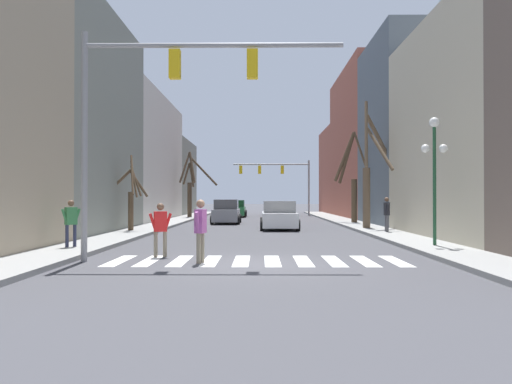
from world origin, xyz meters
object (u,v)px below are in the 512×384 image
at_px(pedestrian_on_left_sidewalk, 71,219).
at_px(street_lamp_right_corner, 434,155).
at_px(car_parked_right_far, 226,212).
at_px(car_parked_left_near, 236,209).
at_px(pedestrian_waiting_at_curb, 200,225).
at_px(street_tree_right_far, 131,197).
at_px(street_tree_left_far, 352,180).
at_px(pedestrian_near_right_corner, 160,225).
at_px(street_tree_left_near, 191,185).
at_px(traffic_signal_far, 279,174).
at_px(street_tree_right_mid, 371,175).
at_px(traffic_signal_near, 159,93).
at_px(car_driving_away_lane, 279,216).
at_px(pedestrian_on_right_sidewalk, 387,211).

bearing_deg(pedestrian_on_left_sidewalk, street_lamp_right_corner, 137.00).
bearing_deg(car_parked_right_far, car_parked_left_near, 179.41).
height_order(street_lamp_right_corner, pedestrian_waiting_at_curb, street_lamp_right_corner).
bearing_deg(street_tree_right_far, street_tree_left_far, 33.10).
xyz_separation_m(pedestrian_near_right_corner, street_tree_left_near, (-2.87, 27.64, 1.95)).
xyz_separation_m(traffic_signal_far, street_tree_right_mid, (4.26, -22.68, -1.07)).
distance_m(street_tree_right_mid, street_tree_right_far, 13.12).
xyz_separation_m(traffic_signal_near, street_tree_left_near, (-3.05, 28.74, -1.95)).
bearing_deg(pedestrian_waiting_at_curb, car_driving_away_lane, -178.57).
height_order(car_parked_right_far, street_tree_left_far, street_tree_left_far).
distance_m(pedestrian_waiting_at_curb, street_tree_left_near, 29.44).
height_order(pedestrian_on_right_sidewalk, street_tree_left_near, street_tree_left_near).
bearing_deg(street_tree_right_mid, traffic_signal_far, 100.63).
bearing_deg(street_tree_left_near, street_lamp_right_corner, -64.15).
relative_size(traffic_signal_near, street_lamp_right_corner, 1.66).
bearing_deg(street_tree_right_mid, pedestrian_on_right_sidewalk, -87.51).
distance_m(street_lamp_right_corner, street_tree_left_far, 16.29).
bearing_deg(traffic_signal_far, street_tree_right_mid, -79.37).
bearing_deg(car_driving_away_lane, street_lamp_right_corner, -155.09).
bearing_deg(street_tree_left_far, street_tree_right_far, -146.90).
distance_m(car_driving_away_lane, street_tree_right_mid, 5.71).
height_order(traffic_signal_far, pedestrian_on_left_sidewalk, traffic_signal_far).
xyz_separation_m(traffic_signal_near, street_tree_right_mid, (9.12, 13.46, -1.76)).
bearing_deg(pedestrian_near_right_corner, street_tree_right_mid, 33.81).
distance_m(street_lamp_right_corner, car_parked_left_near, 30.26).
height_order(street_tree_right_mid, street_tree_right_far, street_tree_right_mid).
relative_size(car_parked_left_near, street_tree_left_near, 0.75).
bearing_deg(street_tree_right_far, traffic_signal_near, -71.58).
xyz_separation_m(pedestrian_on_left_sidewalk, street_tree_right_far, (-0.17, 8.58, 0.77)).
relative_size(street_lamp_right_corner, car_parked_left_near, 1.07).
relative_size(pedestrian_on_right_sidewalk, pedestrian_waiting_at_curb, 0.95).
relative_size(traffic_signal_far, street_tree_right_mid, 1.09).
xyz_separation_m(street_lamp_right_corner, pedestrian_waiting_at_curb, (-7.95, -3.79, -2.32)).
relative_size(car_parked_right_far, street_tree_left_near, 0.72).
height_order(street_lamp_right_corner, car_driving_away_lane, street_lamp_right_corner).
bearing_deg(pedestrian_waiting_at_curb, street_tree_left_far, 170.40).
xyz_separation_m(car_parked_left_near, pedestrian_waiting_at_curb, (0.58, -32.71, 0.32)).
bearing_deg(traffic_signal_near, street_tree_left_near, 96.06).
height_order(traffic_signal_near, street_lamp_right_corner, traffic_signal_near).
relative_size(traffic_signal_near, pedestrian_on_left_sidewalk, 4.70).
distance_m(traffic_signal_far, pedestrian_on_right_sidewalk, 26.22).
relative_size(traffic_signal_far, pedestrian_on_left_sidewalk, 4.79).
bearing_deg(street_tree_left_far, street_tree_right_mid, -90.87).
bearing_deg(pedestrian_waiting_at_curb, street_tree_right_far, -144.64).
bearing_deg(street_tree_right_far, pedestrian_near_right_corner, -70.64).
distance_m(traffic_signal_near, car_driving_away_lane, 15.68).
relative_size(car_parked_right_far, pedestrian_waiting_at_curb, 2.28).
relative_size(pedestrian_near_right_corner, pedestrian_on_left_sidewalk, 1.04).
height_order(traffic_signal_near, street_tree_right_far, traffic_signal_near).
distance_m(car_parked_right_far, street_tree_right_far, 10.46).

